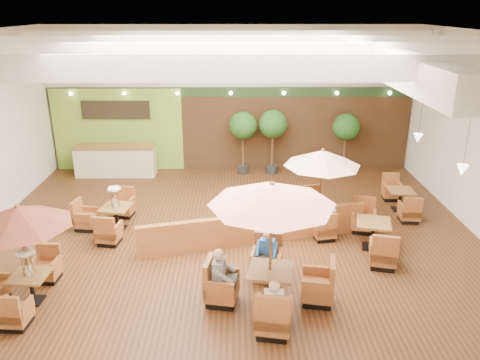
{
  "coord_description": "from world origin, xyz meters",
  "views": [
    {
      "loc": [
        0.18,
        -11.89,
        6.12
      ],
      "look_at": [
        0.3,
        0.5,
        1.5
      ],
      "focal_mm": 35.0,
      "sensor_mm": 36.0,
      "label": 1
    }
  ],
  "objects_px": {
    "table_4": "(372,235)",
    "diner_0": "(274,301)",
    "diner_3": "(325,215)",
    "table_5": "(400,200)",
    "table_0": "(19,233)",
    "diner_4": "(325,214)",
    "topiary_2": "(346,129)",
    "booth_divider": "(255,229)",
    "topiary_0": "(243,128)",
    "table_2": "(320,171)",
    "diner_1": "(267,249)",
    "table_1": "(271,223)",
    "diner_2": "(221,272)",
    "table_3": "(109,215)",
    "service_counter": "(116,161)",
    "topiary_1": "(273,127)"
  },
  "relations": [
    {
      "from": "table_4",
      "to": "diner_0",
      "type": "xyz_separation_m",
      "value": [
        -2.92,
        -3.49,
        0.38
      ]
    },
    {
      "from": "table_4",
      "to": "diner_0",
      "type": "distance_m",
      "value": 4.57
    },
    {
      "from": "diner_3",
      "to": "table_5",
      "type": "bearing_deg",
      "value": 34.7
    },
    {
      "from": "table_0",
      "to": "diner_4",
      "type": "distance_m",
      "value": 7.59
    },
    {
      "from": "topiary_2",
      "to": "booth_divider",
      "type": "bearing_deg",
      "value": -122.27
    },
    {
      "from": "table_5",
      "to": "diner_3",
      "type": "relative_size",
      "value": 3.24
    },
    {
      "from": "table_0",
      "to": "diner_3",
      "type": "distance_m",
      "value": 7.59
    },
    {
      "from": "topiary_0",
      "to": "table_2",
      "type": "bearing_deg",
      "value": -65.63
    },
    {
      "from": "booth_divider",
      "to": "diner_1",
      "type": "xyz_separation_m",
      "value": [
        0.2,
        -1.67,
        0.29
      ]
    },
    {
      "from": "table_2",
      "to": "table_1",
      "type": "bearing_deg",
      "value": -123.8
    },
    {
      "from": "table_2",
      "to": "diner_2",
      "type": "height_order",
      "value": "table_2"
    },
    {
      "from": "topiary_0",
      "to": "diner_0",
      "type": "distance_m",
      "value": 9.6
    },
    {
      "from": "table_3",
      "to": "booth_divider",
      "type": "bearing_deg",
      "value": -3.86
    },
    {
      "from": "table_2",
      "to": "table_5",
      "type": "xyz_separation_m",
      "value": [
        2.83,
        1.12,
        -1.4
      ]
    },
    {
      "from": "table_2",
      "to": "table_5",
      "type": "distance_m",
      "value": 3.35
    },
    {
      "from": "table_3",
      "to": "diner_3",
      "type": "xyz_separation_m",
      "value": [
        6.13,
        -0.69,
        0.28
      ]
    },
    {
      "from": "diner_4",
      "to": "table_3",
      "type": "bearing_deg",
      "value": 156.63
    },
    {
      "from": "diner_0",
      "to": "diner_2",
      "type": "xyz_separation_m",
      "value": [
        -1.04,
        1.04,
        0.03
      ]
    },
    {
      "from": "diner_1",
      "to": "diner_4",
      "type": "relative_size",
      "value": 0.93
    },
    {
      "from": "service_counter",
      "to": "table_4",
      "type": "bearing_deg",
      "value": -35.35
    },
    {
      "from": "topiary_0",
      "to": "service_counter",
      "type": "bearing_deg",
      "value": -177.64
    },
    {
      "from": "table_5",
      "to": "diner_1",
      "type": "bearing_deg",
      "value": -136.0
    },
    {
      "from": "table_3",
      "to": "diner_0",
      "type": "relative_size",
      "value": 3.17
    },
    {
      "from": "topiary_0",
      "to": "diner_1",
      "type": "height_order",
      "value": "topiary_0"
    },
    {
      "from": "booth_divider",
      "to": "table_1",
      "type": "height_order",
      "value": "table_1"
    },
    {
      "from": "table_2",
      "to": "service_counter",
      "type": "bearing_deg",
      "value": 137.03
    },
    {
      "from": "booth_divider",
      "to": "diner_1",
      "type": "bearing_deg",
      "value": -97.33
    },
    {
      "from": "service_counter",
      "to": "booth_divider",
      "type": "distance_m",
      "value": 7.57
    },
    {
      "from": "table_2",
      "to": "diner_0",
      "type": "height_order",
      "value": "table_2"
    },
    {
      "from": "topiary_2",
      "to": "diner_4",
      "type": "distance_m",
      "value": 5.88
    },
    {
      "from": "booth_divider",
      "to": "topiary_2",
      "type": "height_order",
      "value": "topiary_2"
    },
    {
      "from": "topiary_1",
      "to": "table_1",
      "type": "bearing_deg",
      "value": -94.52
    },
    {
      "from": "topiary_2",
      "to": "table_4",
      "type": "bearing_deg",
      "value": -95.02
    },
    {
      "from": "table_2",
      "to": "table_4",
      "type": "height_order",
      "value": "table_2"
    },
    {
      "from": "diner_3",
      "to": "diner_1",
      "type": "bearing_deg",
      "value": -132.69
    },
    {
      "from": "topiary_2",
      "to": "diner_4",
      "type": "height_order",
      "value": "topiary_2"
    },
    {
      "from": "topiary_2",
      "to": "table_1",
      "type": "bearing_deg",
      "value": -112.11
    },
    {
      "from": "topiary_2",
      "to": "diner_1",
      "type": "distance_m",
      "value": 8.27
    },
    {
      "from": "service_counter",
      "to": "topiary_2",
      "type": "relative_size",
      "value": 1.28
    },
    {
      "from": "table_4",
      "to": "topiary_1",
      "type": "distance_m",
      "value": 6.61
    },
    {
      "from": "table_1",
      "to": "diner_3",
      "type": "xyz_separation_m",
      "value": [
        1.71,
        2.96,
        -1.19
      ]
    },
    {
      "from": "table_0",
      "to": "table_1",
      "type": "bearing_deg",
      "value": 2.4
    },
    {
      "from": "table_2",
      "to": "diner_1",
      "type": "distance_m",
      "value": 3.39
    },
    {
      "from": "topiary_2",
      "to": "diner_4",
      "type": "bearing_deg",
      "value": -107.42
    },
    {
      "from": "diner_2",
      "to": "table_5",
      "type": "bearing_deg",
      "value": 139.44
    },
    {
      "from": "diner_0",
      "to": "diner_3",
      "type": "distance_m",
      "value": 4.35
    },
    {
      "from": "table_1",
      "to": "table_5",
      "type": "relative_size",
      "value": 1.25
    },
    {
      "from": "topiary_1",
      "to": "booth_divider",
      "type": "bearing_deg",
      "value": -98.56
    },
    {
      "from": "booth_divider",
      "to": "table_0",
      "type": "xyz_separation_m",
      "value": [
        -5.05,
        -2.63,
        1.24
      ]
    },
    {
      "from": "topiary_1",
      "to": "topiary_2",
      "type": "height_order",
      "value": "topiary_1"
    }
  ]
}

